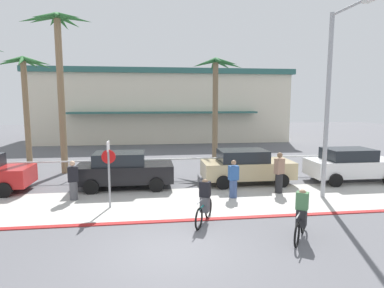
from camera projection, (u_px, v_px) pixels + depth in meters
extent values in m
plane|color=#5B5B60|center=(159.00, 172.00, 18.59)|extent=(80.00, 80.00, 0.00)
cube|color=beige|center=(163.00, 203.00, 12.88)|extent=(44.00, 4.00, 0.02)
cube|color=maroon|center=(166.00, 221.00, 10.92)|extent=(44.00, 0.24, 0.03)
cube|color=beige|center=(162.00, 108.00, 34.94)|extent=(24.59, 9.94, 6.59)
cube|color=#2D605B|center=(162.00, 75.00, 34.48)|extent=(25.19, 10.54, 0.50)
cube|color=#2D605B|center=(165.00, 113.00, 29.61)|extent=(17.21, 1.20, 0.16)
cylinder|color=white|center=(160.00, 159.00, 16.98)|extent=(22.95, 0.08, 0.08)
cylinder|color=white|center=(22.00, 172.00, 16.16)|extent=(0.08, 0.08, 1.00)
cylinder|color=white|center=(70.00, 171.00, 16.46)|extent=(0.08, 0.08, 1.00)
cylinder|color=white|center=(116.00, 170.00, 16.75)|extent=(0.08, 0.08, 1.00)
cylinder|color=white|center=(160.00, 169.00, 17.05)|extent=(0.08, 0.08, 1.00)
cylinder|color=white|center=(203.00, 168.00, 17.34)|extent=(0.08, 0.08, 1.00)
cylinder|color=white|center=(244.00, 166.00, 17.63)|extent=(0.08, 0.08, 1.00)
cylinder|color=white|center=(284.00, 165.00, 17.93)|extent=(0.08, 0.08, 1.00)
cylinder|color=white|center=(323.00, 164.00, 18.22)|extent=(0.08, 0.08, 1.00)
cylinder|color=white|center=(361.00, 163.00, 18.52)|extent=(0.08, 0.08, 1.00)
cylinder|color=gray|center=(109.00, 180.00, 12.18)|extent=(0.08, 0.08, 2.20)
cube|color=white|center=(108.00, 146.00, 12.01)|extent=(0.04, 0.56, 0.36)
cylinder|color=red|center=(108.00, 157.00, 12.06)|extent=(0.52, 0.03, 0.52)
cylinder|color=#9EA0A5|center=(327.00, 108.00, 13.17)|extent=(0.18, 0.18, 7.50)
cylinder|color=#9EA0A5|center=(349.00, 7.00, 11.61)|extent=(0.10, 2.20, 0.10)
cylinder|color=#846B4C|center=(26.00, 112.00, 20.87)|extent=(0.36, 0.36, 6.71)
cone|color=#2D6B33|center=(37.00, 62.00, 20.55)|extent=(1.73, 0.32, 0.69)
cone|color=#2D6B33|center=(38.00, 64.00, 21.14)|extent=(1.70, 1.50, 0.83)
cone|color=#2D6B33|center=(31.00, 64.00, 21.39)|extent=(0.66, 1.99, 0.74)
cone|color=#2D6B33|center=(20.00, 63.00, 21.18)|extent=(1.23, 1.82, 0.66)
cone|color=#2D6B33|center=(12.00, 61.00, 20.61)|extent=(1.63, 0.85, 0.61)
cone|color=#2D6B33|center=(9.00, 62.00, 20.11)|extent=(1.64, 0.86, 0.81)
cone|color=#2D6B33|center=(13.00, 60.00, 19.77)|extent=(1.05, 1.50, 0.66)
cone|color=#2D6B33|center=(21.00, 61.00, 19.71)|extent=(0.61, 1.71, 0.84)
cone|color=#2D6B33|center=(30.00, 60.00, 20.03)|extent=(1.43, 1.27, 0.62)
cylinder|color=#846B4C|center=(61.00, 96.00, 17.74)|extent=(0.36, 0.36, 8.58)
cone|color=#2D6B33|center=(75.00, 19.00, 17.31)|extent=(1.87, 0.32, 0.64)
cone|color=#2D6B33|center=(69.00, 21.00, 17.67)|extent=(1.27, 1.14, 0.74)
cone|color=#2D6B33|center=(63.00, 23.00, 17.90)|extent=(0.58, 1.53, 0.77)
cone|color=#2D6B33|center=(53.00, 21.00, 17.75)|extent=(1.02, 1.45, 0.63)
cone|color=#2D6B33|center=(43.00, 19.00, 17.38)|extent=(1.76, 0.90, 0.64)
cone|color=#2D6B33|center=(38.00, 18.00, 16.79)|extent=(1.94, 0.97, 0.86)
cone|color=#2D6B33|center=(45.00, 16.00, 16.45)|extent=(1.15, 1.66, 0.78)
cone|color=#2D6B33|center=(56.00, 14.00, 16.47)|extent=(0.59, 1.62, 0.59)
cone|color=#2D6B33|center=(68.00, 16.00, 16.72)|extent=(1.64, 1.45, 0.68)
cylinder|color=#756047|center=(215.00, 112.00, 21.30)|extent=(0.36, 0.36, 6.68)
cone|color=#235B2D|center=(229.00, 64.00, 21.00)|extent=(1.86, 0.32, 0.80)
cone|color=#235B2D|center=(223.00, 65.00, 21.59)|extent=(1.54, 1.54, 0.76)
cone|color=#235B2D|center=(213.00, 66.00, 21.75)|extent=(0.32, 1.83, 0.84)
cone|color=#235B2D|center=(205.00, 63.00, 21.40)|extent=(1.49, 1.49, 0.63)
cone|color=#235B2D|center=(204.00, 63.00, 20.79)|extent=(1.57, 0.32, 0.76)
cone|color=#235B2D|center=(209.00, 62.00, 20.27)|extent=(1.39, 1.39, 0.69)
cone|color=#235B2D|center=(219.00, 61.00, 20.02)|extent=(0.32, 1.80, 0.62)
cone|color=#235B2D|center=(226.00, 62.00, 20.40)|extent=(1.40, 1.40, 0.70)
cylinder|color=black|center=(21.00, 180.00, 15.34)|extent=(0.66, 0.22, 0.66)
cylinder|color=black|center=(4.00, 190.00, 13.57)|extent=(0.66, 0.22, 0.66)
cube|color=black|center=(125.00, 173.00, 15.06)|extent=(4.40, 1.80, 0.80)
cube|color=#1E2328|center=(119.00, 158.00, 14.94)|extent=(2.29, 1.58, 0.56)
cylinder|color=black|center=(156.00, 176.00, 16.18)|extent=(0.66, 0.22, 0.66)
cylinder|color=black|center=(156.00, 185.00, 14.41)|extent=(0.66, 0.22, 0.66)
cylinder|color=black|center=(98.00, 177.00, 15.82)|extent=(0.66, 0.22, 0.66)
cylinder|color=black|center=(91.00, 187.00, 14.05)|extent=(0.66, 0.22, 0.66)
cube|color=tan|center=(247.00, 169.00, 15.84)|extent=(4.40, 1.80, 0.80)
cube|color=#1E2328|center=(243.00, 156.00, 15.71)|extent=(2.29, 1.58, 0.56)
cylinder|color=black|center=(268.00, 172.00, 16.95)|extent=(0.66, 0.22, 0.66)
cylinder|color=black|center=(282.00, 181.00, 15.19)|extent=(0.66, 0.22, 0.66)
cylinder|color=black|center=(215.00, 174.00, 16.59)|extent=(0.66, 0.22, 0.66)
cylinder|color=black|center=(223.00, 183.00, 14.82)|extent=(0.66, 0.22, 0.66)
cube|color=white|center=(352.00, 167.00, 16.27)|extent=(4.40, 1.80, 0.80)
cube|color=#1E2328|center=(348.00, 154.00, 16.15)|extent=(2.29, 1.58, 0.56)
cylinder|color=black|center=(365.00, 171.00, 17.39)|extent=(0.66, 0.22, 0.66)
cylinder|color=black|center=(316.00, 172.00, 17.03)|extent=(0.66, 0.22, 0.66)
cylinder|color=black|center=(335.00, 180.00, 15.26)|extent=(0.66, 0.22, 0.66)
torus|color=black|center=(199.00, 219.00, 10.26)|extent=(0.37, 0.67, 0.72)
torus|color=black|center=(208.00, 208.00, 11.29)|extent=(0.37, 0.67, 0.72)
cylinder|color=#197F7A|center=(206.00, 207.00, 10.95)|extent=(0.35, 0.64, 0.35)
cylinder|color=#197F7A|center=(201.00, 208.00, 10.44)|extent=(0.21, 0.37, 0.07)
cylinder|color=#197F7A|center=(205.00, 206.00, 10.85)|extent=(0.05, 0.05, 0.44)
cylinder|color=silver|center=(199.00, 202.00, 10.23)|extent=(0.25, 0.46, 0.04)
cube|color=#4C4C51|center=(205.00, 204.00, 10.85)|extent=(0.39, 0.41, 0.52)
cube|color=black|center=(205.00, 189.00, 10.78)|extent=(0.42, 0.38, 0.52)
sphere|color=brown|center=(205.00, 182.00, 10.75)|extent=(0.22, 0.22, 0.22)
torus|color=black|center=(297.00, 235.00, 9.03)|extent=(0.47, 0.62, 0.72)
torus|color=black|center=(303.00, 222.00, 10.00)|extent=(0.47, 0.62, 0.72)
cylinder|color=black|center=(302.00, 221.00, 9.68)|extent=(0.44, 0.59, 0.35)
cylinder|color=black|center=(299.00, 222.00, 9.21)|extent=(0.26, 0.34, 0.07)
cylinder|color=black|center=(301.00, 220.00, 9.59)|extent=(0.05, 0.05, 0.44)
cylinder|color=silver|center=(298.00, 215.00, 9.00)|extent=(0.32, 0.43, 0.04)
cube|color=#232326|center=(301.00, 218.00, 9.58)|extent=(0.41, 0.42, 0.52)
cube|color=#4C7F51|center=(302.00, 201.00, 9.51)|extent=(0.43, 0.41, 0.52)
sphere|color=#9E7556|center=(303.00, 193.00, 9.48)|extent=(0.22, 0.22, 0.22)
cylinder|color=#232326|center=(279.00, 183.00, 14.24)|extent=(0.42, 0.42, 0.88)
cube|color=#93705B|center=(279.00, 166.00, 14.14)|extent=(0.47, 0.39, 0.68)
sphere|color=brown|center=(280.00, 155.00, 14.07)|extent=(0.24, 0.24, 0.24)
cylinder|color=#4C4C51|center=(74.00, 191.00, 13.23)|extent=(0.40, 0.40, 0.79)
cube|color=black|center=(73.00, 174.00, 13.14)|extent=(0.46, 0.36, 0.61)
sphere|color=#D6A884|center=(72.00, 163.00, 13.08)|extent=(0.22, 0.22, 0.22)
cylinder|color=#384C7A|center=(233.00, 189.00, 13.57)|extent=(0.36, 0.36, 0.77)
cube|color=#2D5699|center=(234.00, 173.00, 13.48)|extent=(0.43, 0.31, 0.60)
sphere|color=#9E7556|center=(234.00, 163.00, 13.42)|extent=(0.21, 0.21, 0.21)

